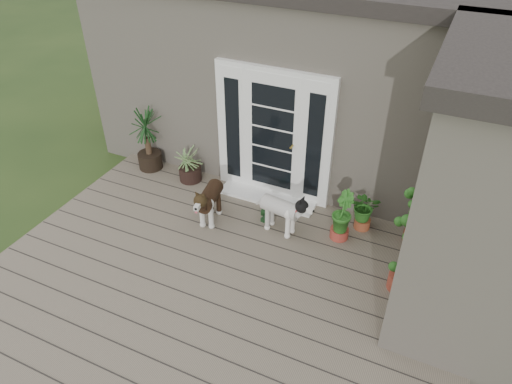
% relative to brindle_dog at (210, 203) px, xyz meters
% --- Properties ---
extents(deck, '(6.20, 4.60, 0.12)m').
position_rel_brindle_dog_xyz_m(deck, '(0.76, -1.13, -0.39)').
color(deck, '#6B5B4C').
rests_on(deck, ground).
extents(house_main, '(7.40, 4.00, 3.10)m').
position_rel_brindle_dog_xyz_m(house_main, '(0.76, 3.12, 1.10)').
color(house_main, '#665E54').
rests_on(house_main, ground).
extents(house_wing, '(1.60, 2.40, 3.10)m').
position_rel_brindle_dog_xyz_m(house_wing, '(3.66, -0.03, 1.10)').
color(house_wing, '#665E54').
rests_on(house_wing, ground).
extents(door_unit, '(1.90, 0.14, 2.15)m').
position_rel_brindle_dog_xyz_m(door_unit, '(0.56, 1.07, 0.75)').
color(door_unit, white).
rests_on(door_unit, deck).
extents(door_step, '(1.60, 0.40, 0.05)m').
position_rel_brindle_dog_xyz_m(door_step, '(0.56, 0.87, -0.30)').
color(door_step, white).
rests_on(door_step, deck).
extents(brindle_dog, '(0.46, 0.83, 0.66)m').
position_rel_brindle_dog_xyz_m(brindle_dog, '(0.00, 0.00, 0.00)').
color(brindle_dog, '#311E12').
rests_on(brindle_dog, deck).
extents(white_dog, '(0.81, 0.44, 0.64)m').
position_rel_brindle_dog_xyz_m(white_dog, '(1.06, 0.21, -0.01)').
color(white_dog, white).
rests_on(white_dog, deck).
extents(spider_plant, '(0.69, 0.69, 0.68)m').
position_rel_brindle_dog_xyz_m(spider_plant, '(-0.87, 0.83, 0.01)').
color(spider_plant, '#7B975D').
rests_on(spider_plant, deck).
extents(yucca, '(1.02, 1.02, 1.15)m').
position_rel_brindle_dog_xyz_m(yucca, '(-1.73, 0.87, 0.25)').
color(yucca, black).
rests_on(yucca, deck).
extents(herb_a, '(0.54, 0.54, 0.55)m').
position_rel_brindle_dog_xyz_m(herb_a, '(2.16, 0.79, -0.05)').
color(herb_a, '#1C5A19').
rests_on(herb_a, deck).
extents(herb_b, '(0.48, 0.48, 0.57)m').
position_rel_brindle_dog_xyz_m(herb_b, '(1.91, 0.43, -0.04)').
color(herb_b, '#19571C').
rests_on(herb_b, deck).
extents(herb_c, '(0.41, 0.41, 0.53)m').
position_rel_brindle_dog_xyz_m(herb_c, '(2.91, 0.81, -0.07)').
color(herb_c, '#225A19').
rests_on(herb_c, deck).
extents(sapling, '(0.55, 0.55, 1.63)m').
position_rel_brindle_dog_xyz_m(sapling, '(2.90, -0.21, 0.49)').
color(sapling, '#1C6220').
rests_on(sapling, deck).
extents(clog_left, '(0.23, 0.36, 0.10)m').
position_rel_brindle_dog_xyz_m(clog_left, '(0.67, 0.57, -0.28)').
color(clog_left, black).
rests_on(clog_left, deck).
extents(clog_right, '(0.16, 0.28, 0.08)m').
position_rel_brindle_dog_xyz_m(clog_right, '(0.77, 0.39, -0.29)').
color(clog_right, black).
rests_on(clog_right, deck).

